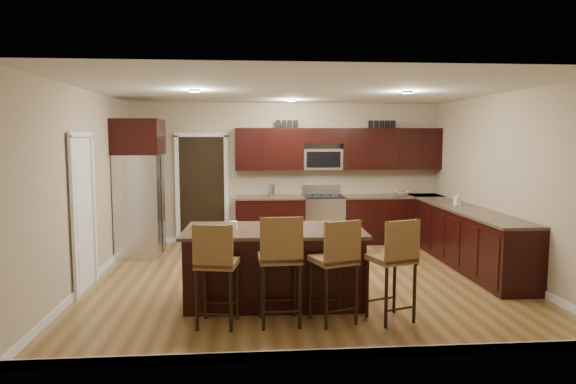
{
  "coord_description": "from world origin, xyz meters",
  "views": [
    {
      "loc": [
        -0.81,
        -7.25,
        2.05
      ],
      "look_at": [
        -0.17,
        0.4,
        1.22
      ],
      "focal_mm": 32.0,
      "sensor_mm": 36.0,
      "label": 1
    }
  ],
  "objects": [
    {
      "name": "island_jar",
      "position": [
        -0.96,
        -1.0,
        0.97
      ],
      "size": [
        0.1,
        0.1,
        0.1
      ],
      "primitive_type": "cylinder",
      "color": "white",
      "rests_on": "island"
    },
    {
      "name": "stool_right",
      "position": [
        0.17,
        -1.84,
        0.72
      ],
      "size": [
        0.55,
        0.55,
        1.16
      ],
      "rotation": [
        0.0,
        0.0,
        0.33
      ],
      "color": "brown",
      "rests_on": "floor"
    },
    {
      "name": "soap_bottle",
      "position": [
        2.7,
        0.95,
        1.02
      ],
      "size": [
        0.11,
        0.11,
        0.2
      ],
      "primitive_type": "imported",
      "rotation": [
        0.0,
        0.0,
        0.22
      ],
      "color": "#B2B2B2",
      "rests_on": "base_cabinets"
    },
    {
      "name": "wall_back",
      "position": [
        0.0,
        2.75,
        1.35
      ],
      "size": [
        6.0,
        0.0,
        6.0
      ],
      "primitive_type": "plane",
      "rotation": [
        1.57,
        0.0,
        0.0
      ],
      "color": "tan",
      "rests_on": "floor"
    },
    {
      "name": "letter_decor",
      "position": [
        0.9,
        2.58,
        2.29
      ],
      "size": [
        2.2,
        0.03,
        0.15
      ],
      "primitive_type": null,
      "color": "black",
      "rests_on": "upper_cabinets"
    },
    {
      "name": "canister_tall",
      "position": [
        -0.31,
        2.45,
        1.03
      ],
      "size": [
        0.12,
        0.12,
        0.23
      ],
      "primitive_type": "cylinder",
      "color": "silver",
      "rests_on": "base_cabinets"
    },
    {
      "name": "microwave",
      "position": [
        0.68,
        2.6,
        1.62
      ],
      "size": [
        0.76,
        0.31,
        0.4
      ],
      "primitive_type": "cube",
      "color": "silver",
      "rests_on": "upper_cabinets"
    },
    {
      "name": "stool_extra",
      "position": [
        0.82,
        -1.84,
        0.72
      ],
      "size": [
        0.55,
        0.55,
        1.16
      ],
      "rotation": [
        0.0,
        0.0,
        0.33
      ],
      "color": "brown",
      "rests_on": "floor"
    },
    {
      "name": "stool_mid",
      "position": [
        -0.44,
        -1.85,
        0.76
      ],
      "size": [
        0.47,
        0.47,
        1.22
      ],
      "rotation": [
        0.0,
        0.0,
        0.04
      ],
      "color": "brown",
      "rests_on": "floor"
    },
    {
      "name": "upper_cabinets",
      "position": [
        1.04,
        2.58,
        1.84
      ],
      "size": [
        4.0,
        0.33,
        0.8
      ],
      "color": "black",
      "rests_on": "wall_back"
    },
    {
      "name": "canister_short",
      "position": [
        -0.32,
        2.45,
        1.01
      ],
      "size": [
        0.11,
        0.11,
        0.18
      ],
      "primitive_type": "cylinder",
      "color": "silver",
      "rests_on": "base_cabinets"
    },
    {
      "name": "range",
      "position": [
        0.68,
        2.45,
        0.47
      ],
      "size": [
        0.76,
        0.64,
        1.11
      ],
      "color": "silver",
      "rests_on": "floor"
    },
    {
      "name": "island",
      "position": [
        -0.46,
        -1.0,
        0.43
      ],
      "size": [
        2.25,
        1.24,
        0.92
      ],
      "rotation": [
        0.0,
        0.0,
        -0.04
      ],
      "color": "black",
      "rests_on": "floor"
    },
    {
      "name": "stool_left",
      "position": [
        -1.14,
        -1.85,
        0.71
      ],
      "size": [
        0.49,
        0.49,
        1.14
      ],
      "rotation": [
        0.0,
        0.0,
        -0.18
      ],
      "color": "brown",
      "rests_on": "floor"
    },
    {
      "name": "wall_right",
      "position": [
        3.0,
        0.0,
        1.35
      ],
      "size": [
        0.0,
        5.5,
        5.5
      ],
      "primitive_type": "plane",
      "rotation": [
        1.57,
        0.0,
        -1.57
      ],
      "color": "tan",
      "rests_on": "floor"
    },
    {
      "name": "ceiling",
      "position": [
        0.0,
        0.0,
        2.7
      ],
      "size": [
        6.0,
        6.0,
        0.0
      ],
      "primitive_type": "plane",
      "rotation": [
        3.14,
        0.0,
        0.0
      ],
      "color": "silver",
      "rests_on": "wall_back"
    },
    {
      "name": "floor_mat",
      "position": [
        0.21,
        1.88,
        0.01
      ],
      "size": [
        0.85,
        0.58,
        0.01
      ],
      "primitive_type": "cube",
      "rotation": [
        0.0,
        0.0,
        0.03
      ],
      "color": "brown",
      "rests_on": "floor"
    },
    {
      "name": "base_cabinets",
      "position": [
        1.9,
        1.45,
        0.46
      ],
      "size": [
        4.02,
        3.96,
        0.92
      ],
      "color": "black",
      "rests_on": "floor"
    },
    {
      "name": "fruit_bowl",
      "position": [
        2.22,
        2.45,
        0.96
      ],
      "size": [
        0.4,
        0.4,
        0.07
      ],
      "primitive_type": "imported",
      "rotation": [
        0.0,
        0.0,
        0.41
      ],
      "color": "silver",
      "rests_on": "base_cabinets"
    },
    {
      "name": "refrigerator",
      "position": [
        -2.62,
        1.69,
        1.21
      ],
      "size": [
        0.79,
        0.94,
        2.35
      ],
      "color": "silver",
      "rests_on": "floor"
    },
    {
      "name": "floor",
      "position": [
        0.0,
        0.0,
        0.0
      ],
      "size": [
        6.0,
        6.0,
        0.0
      ],
      "primitive_type": "plane",
      "color": "olive",
      "rests_on": "ground"
    },
    {
      "name": "wall_left",
      "position": [
        -3.0,
        0.0,
        1.35
      ],
      "size": [
        0.0,
        5.5,
        5.5
      ],
      "primitive_type": "plane",
      "rotation": [
        1.57,
        0.0,
        1.57
      ],
      "color": "tan",
      "rests_on": "floor"
    },
    {
      "name": "doorway",
      "position": [
        -1.65,
        2.73,
        1.03
      ],
      "size": [
        0.85,
        0.03,
        2.06
      ],
      "primitive_type": "cube",
      "color": "black",
      "rests_on": "floor"
    },
    {
      "name": "pantry_door",
      "position": [
        -2.98,
        -0.3,
        1.02
      ],
      "size": [
        0.03,
        0.8,
        2.04
      ],
      "primitive_type": "cube",
      "color": "white",
      "rests_on": "floor"
    }
  ]
}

